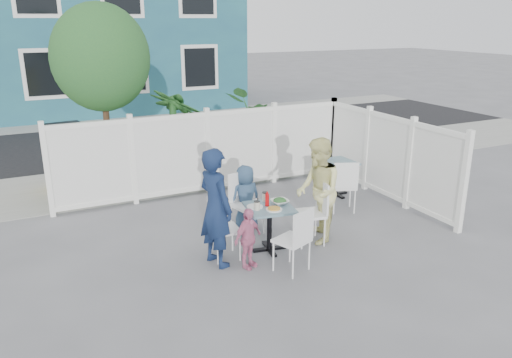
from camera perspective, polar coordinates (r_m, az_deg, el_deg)
name	(u,v)px	position (r m, az deg, el deg)	size (l,w,h in m)	color
ground	(258,238)	(7.87, 0.23, -6.81)	(80.00, 80.00, 0.00)	slate
near_sidewalk	(182,174)	(11.18, -8.44, 0.61)	(24.00, 2.60, 0.01)	gray
street	(142,139)	(14.63, -12.95, 4.46)	(24.00, 5.00, 0.01)	black
far_sidewalk	(119,120)	(17.61, -15.36, 6.50)	(24.00, 1.60, 0.01)	gray
building	(80,26)	(20.58, -19.44, 16.12)	(11.00, 6.00, 6.00)	#1F5068
fence_back	(208,154)	(9.72, -5.53, 2.88)	(5.86, 0.08, 1.60)	white
fence_right	(387,159)	(9.67, 14.76, 2.28)	(0.08, 3.66, 1.60)	white
tree	(101,58)	(9.86, -17.32, 13.06)	(1.80, 1.62, 3.59)	#382316
utility_cabinet	(66,157)	(10.77, -20.89, 2.35)	(0.67, 0.48, 1.24)	yellow
potted_shrub_a	(178,138)	(10.20, -8.87, 4.64)	(1.11, 1.11, 1.97)	#1E4F28
potted_shrub_b	(265,133)	(10.83, 1.03, 5.28)	(1.66, 1.44, 1.85)	#1E4F28
main_table	(269,217)	(7.28, 1.55, -4.31)	(0.75, 0.75, 0.69)	#45677E
spare_table	(337,169)	(9.70, 9.23, 1.11)	(0.66, 0.66, 0.68)	#45677E
chair_left	(220,225)	(7.07, -4.17, -5.24)	(0.43, 0.44, 0.89)	white
chair_right	(315,208)	(7.59, 6.75, -3.26)	(0.51, 0.52, 0.97)	white
chair_back	(244,198)	(7.92, -1.36, -2.22)	(0.52, 0.51, 0.97)	white
chair_near	(297,236)	(6.68, 4.66, -6.50)	(0.54, 0.53, 0.92)	white
chair_spare	(344,183)	(8.85, 10.05, -0.42)	(0.55, 0.55, 0.94)	white
man	(216,208)	(6.81, -4.64, -3.27)	(0.61, 0.40, 1.67)	#122144
woman	(318,191)	(7.58, 7.09, -1.35)	(0.79, 0.61, 1.62)	yellow
boy	(245,198)	(8.03, -1.22, -2.15)	(0.53, 0.34, 1.07)	navy
toddler	(248,238)	(6.83, -0.93, -6.81)	(0.51, 0.21, 0.86)	pink
plate_main	(274,209)	(7.10, 2.08, -3.49)	(0.24, 0.24, 0.01)	white
plate_side	(255,207)	(7.20, -0.14, -3.18)	(0.24, 0.24, 0.02)	white
salad_bowl	(280,202)	(7.33, 2.73, -2.62)	(0.26, 0.26, 0.06)	white
coffee_cup_a	(257,206)	(7.08, 0.10, -3.09)	(0.08, 0.08, 0.12)	beige
coffee_cup_b	(265,197)	(7.43, 1.06, -2.05)	(0.08, 0.08, 0.13)	beige
ketchup_bottle	(267,200)	(7.22, 1.28, -2.42)	(0.06, 0.06, 0.18)	#B4070B
salt_shaker	(256,201)	(7.36, 0.03, -2.50)	(0.03, 0.03, 0.06)	white
pepper_shaker	(257,200)	(7.38, 0.15, -2.42)	(0.03, 0.03, 0.07)	black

